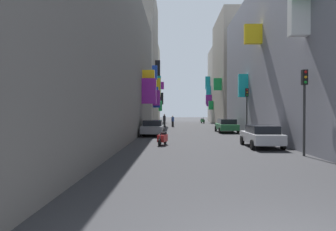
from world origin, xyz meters
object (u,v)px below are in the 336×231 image
at_px(scooter_red, 163,138).
at_px(parked_car_silver, 261,136).
at_px(traffic_light_far_corner, 304,97).
at_px(parked_car_grey, 153,127).
at_px(parked_car_green, 227,125).
at_px(pedestrian_near_left, 173,121).
at_px(scooter_orange, 221,125).
at_px(scooter_green, 203,121).
at_px(pedestrian_crossing, 164,121).
at_px(traffic_light_near_corner, 247,103).

bearing_deg(scooter_red, parked_car_silver, -9.46).
height_order(parked_car_silver, traffic_light_far_corner, traffic_light_far_corner).
distance_m(parked_car_grey, parked_car_green, 8.54).
distance_m(parked_car_green, pedestrian_near_left, 12.23).
bearing_deg(traffic_light_far_corner, pedestrian_near_left, 103.80).
height_order(parked_car_grey, scooter_orange, parked_car_grey).
height_order(scooter_red, scooter_orange, same).
bearing_deg(scooter_orange, pedestrian_near_left, 137.88).
height_order(scooter_green, pedestrian_crossing, pedestrian_crossing).
height_order(scooter_green, traffic_light_far_corner, traffic_light_far_corner).
height_order(scooter_green, traffic_light_near_corner, traffic_light_near_corner).
distance_m(scooter_orange, traffic_light_near_corner, 9.93).
distance_m(scooter_green, pedestrian_near_left, 13.19).
xyz_separation_m(scooter_orange, pedestrian_crossing, (-7.04, 4.83, 0.43)).
distance_m(pedestrian_crossing, traffic_light_near_corner, 16.58).
xyz_separation_m(pedestrian_crossing, pedestrian_near_left, (1.15, 0.49, -0.12)).
height_order(scooter_green, pedestrian_near_left, pedestrian_near_left).
relative_size(parked_car_grey, scooter_red, 2.37).
relative_size(parked_car_grey, parked_car_silver, 1.03).
bearing_deg(parked_car_green, traffic_light_near_corner, -74.27).
bearing_deg(traffic_light_far_corner, parked_car_grey, 124.60).
xyz_separation_m(parked_car_silver, scooter_orange, (0.26, 18.49, -0.26)).
relative_size(parked_car_silver, scooter_green, 2.16).
xyz_separation_m(scooter_orange, traffic_light_far_corner, (0.85, -22.11, 2.47)).
xyz_separation_m(parked_car_grey, scooter_red, (1.18, -7.60, -0.28)).
height_order(scooter_red, scooter_green, same).
relative_size(pedestrian_crossing, traffic_light_far_corner, 0.41).
relative_size(parked_car_green, scooter_red, 2.48).
xyz_separation_m(scooter_green, traffic_light_near_corner, (1.56, -27.00, 2.46)).
xyz_separation_m(parked_car_grey, pedestrian_near_left, (1.71, 15.19, 0.03)).
height_order(scooter_red, traffic_light_near_corner, traffic_light_near_corner).
height_order(pedestrian_near_left, traffic_light_far_corner, traffic_light_far_corner).
relative_size(pedestrian_near_left, traffic_light_far_corner, 0.36).
xyz_separation_m(parked_car_grey, traffic_light_near_corner, (8.50, 0.28, 2.17)).
distance_m(parked_car_silver, traffic_light_far_corner, 4.39).
bearing_deg(pedestrian_near_left, traffic_light_far_corner, -76.20).
height_order(parked_car_silver, parked_car_green, parked_car_green).
bearing_deg(scooter_orange, parked_car_grey, -127.62).
relative_size(pedestrian_crossing, traffic_light_near_corner, 0.41).
height_order(parked_car_green, pedestrian_crossing, pedestrian_crossing).
height_order(scooter_green, scooter_orange, same).
bearing_deg(traffic_light_near_corner, parked_car_green, 105.73).
bearing_deg(pedestrian_near_left, traffic_light_near_corner, -65.50).
bearing_deg(pedestrian_near_left, scooter_orange, -42.12).
bearing_deg(traffic_light_far_corner, scooter_orange, 92.20).
bearing_deg(parked_car_grey, parked_car_silver, -49.61).
bearing_deg(scooter_orange, parked_car_silver, -90.81).
distance_m(parked_car_silver, pedestrian_near_left, 24.47).
xyz_separation_m(scooter_red, pedestrian_near_left, (0.53, 22.79, 0.31)).
bearing_deg(parked_car_green, scooter_orange, 87.53).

